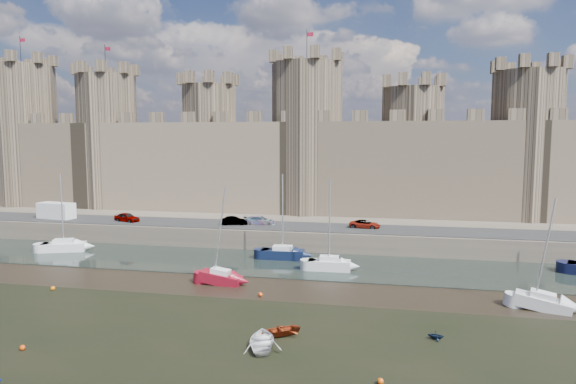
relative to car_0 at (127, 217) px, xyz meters
name	(u,v)px	position (x,y,z in m)	size (l,w,h in m)	color
ground	(161,346)	(20.72, -33.13, -3.15)	(160.00, 160.00, 0.00)	black
water_channel	(254,262)	(20.72, -9.13, -3.11)	(160.00, 12.00, 0.08)	black
quay	(306,209)	(20.72, 26.87, -1.90)	(160.00, 60.00, 2.50)	#4C443A
road	(274,226)	(20.72, 0.87, -0.60)	(160.00, 7.00, 0.10)	black
castle	(290,153)	(20.08, 14.87, 8.52)	(108.50, 11.00, 29.00)	#42382B
car_0	(127,217)	(0.00, 0.00, 0.00)	(1.54, 3.84, 1.31)	gray
car_1	(234,221)	(15.38, 0.37, -0.06)	(1.26, 3.60, 1.19)	gray
car_2	(260,220)	(18.64, 1.43, -0.05)	(1.70, 4.18, 1.21)	gray
car_3	(365,224)	(32.64, 1.50, -0.10)	(1.82, 3.95, 1.10)	gray
van	(56,211)	(-11.28, 0.37, 0.52)	(5.38, 2.15, 2.35)	silver
sailboat_0	(64,246)	(-3.99, -8.51, -2.39)	(5.52, 3.68, 9.63)	silver
sailboat_1	(283,253)	(23.61, -7.03, -2.37)	(4.99, 2.04, 9.92)	black
sailboat_2	(329,264)	(29.55, -10.99, -2.37)	(4.56, 1.93, 9.70)	silver
sailboat_4	(221,277)	(19.82, -18.05, -2.44)	(4.16, 1.83, 9.52)	maroon
sailboat_5	(543,302)	(48.40, -19.79, -2.46)	(4.64, 2.80, 9.38)	silver
dinghy_2	(262,342)	(27.55, -31.89, -2.78)	(2.55, 0.74, 3.57)	silver
dinghy_4	(279,331)	(28.19, -29.59, -2.84)	(2.18, 0.63, 3.05)	maroon
dinghy_7	(436,335)	(39.23, -28.11, -2.85)	(1.00, 0.61, 1.16)	black
buoy_1	(53,288)	(5.17, -23.19, -2.94)	(0.43, 0.43, 0.43)	#C26008
buoy_2	(380,381)	(35.55, -35.61, -2.96)	(0.39, 0.39, 0.39)	#C94808
buoy_3	(260,294)	(24.61, -21.13, -2.95)	(0.41, 0.41, 0.41)	red
buoy_4	(22,348)	(11.91, -35.60, -2.96)	(0.38, 0.38, 0.38)	#C73808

